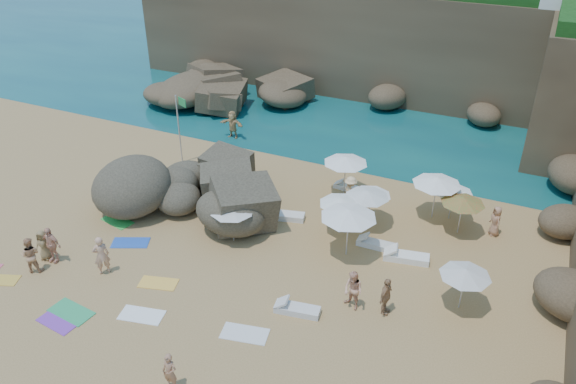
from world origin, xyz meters
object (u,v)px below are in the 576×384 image
at_px(person_stand_2, 350,193).
at_px(person_stand_4, 496,221).
at_px(person_stand_1, 30,255).
at_px(person_stand_5, 233,124).
at_px(parasol_2, 453,190).
at_px(flag_pole, 180,121).
at_px(lounger_0, 348,188).
at_px(parasol_1, 367,194).
at_px(person_stand_3, 386,296).
at_px(person_stand_6, 101,255).
at_px(parasol_0, 371,192).
at_px(rock_outcrop, 208,203).

relative_size(person_stand_2, person_stand_4, 1.19).
height_order(person_stand_2, person_stand_4, person_stand_2).
relative_size(person_stand_1, person_stand_5, 0.93).
bearing_deg(person_stand_5, parasol_2, -12.58).
xyz_separation_m(flag_pole, person_stand_4, (18.25, -0.11, -1.98)).
xyz_separation_m(lounger_0, person_stand_2, (0.72, -1.82, 0.80)).
distance_m(flag_pole, person_stand_5, 4.94).
bearing_deg(parasol_1, person_stand_5, 149.95).
distance_m(parasol_1, person_stand_3, 6.45).
bearing_deg(person_stand_1, lounger_0, -156.07).
bearing_deg(person_stand_3, person_stand_6, 110.84).
relative_size(parasol_0, lounger_0, 1.26).
bearing_deg(person_stand_1, person_stand_5, -120.62).
xyz_separation_m(lounger_0, person_stand_6, (-7.40, -11.63, 0.83)).
xyz_separation_m(lounger_0, person_stand_5, (-9.38, 3.45, 0.81)).
height_order(parasol_2, person_stand_1, parasol_2).
bearing_deg(rock_outcrop, flag_pole, 137.49).
distance_m(parasol_2, person_stand_3, 8.36).
bearing_deg(person_stand_4, person_stand_6, -85.91).
relative_size(lounger_0, person_stand_6, 0.84).
bearing_deg(person_stand_3, parasol_0, 31.32).
bearing_deg(person_stand_1, flag_pole, -117.64).
bearing_deg(person_stand_6, parasol_1, 171.72).
bearing_deg(lounger_0, person_stand_6, -116.74).
height_order(rock_outcrop, parasol_2, parasol_2).
relative_size(parasol_1, person_stand_2, 1.17).
relative_size(parasol_0, person_stand_1, 1.17).
bearing_deg(flag_pole, parasol_0, -7.71).
bearing_deg(lounger_0, person_stand_3, -56.40).
bearing_deg(person_stand_2, parasol_0, -160.83).
bearing_deg(parasol_1, person_stand_4, 18.25).
xyz_separation_m(parasol_1, person_stand_6, (-9.41, -8.49, -0.94)).
height_order(flag_pole, person_stand_3, flag_pole).
height_order(parasol_1, person_stand_4, parasol_1).
relative_size(parasol_2, person_stand_1, 1.14).
bearing_deg(flag_pole, parasol_1, -9.65).
distance_m(person_stand_1, person_stand_3, 15.57).
bearing_deg(lounger_0, parasol_0, -47.13).
distance_m(rock_outcrop, person_stand_1, 9.19).
bearing_deg(parasol_0, parasol_2, 29.57).
bearing_deg(lounger_0, rock_outcrop, -138.46).
relative_size(person_stand_1, person_stand_6, 0.91).
bearing_deg(parasol_1, rock_outcrop, -170.08).
height_order(person_stand_1, person_stand_6, person_stand_6).
distance_m(rock_outcrop, person_stand_5, 8.64).
bearing_deg(flag_pole, person_stand_5, 78.90).
xyz_separation_m(person_stand_4, person_stand_5, (-17.37, 4.61, 0.15)).
height_order(parasol_0, parasol_1, parasol_1).
distance_m(lounger_0, person_stand_6, 13.81).
distance_m(rock_outcrop, parasol_2, 12.86).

